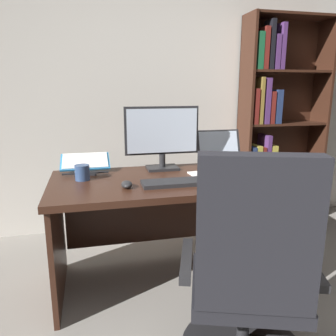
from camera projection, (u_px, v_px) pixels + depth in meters
wall_back at (170, 73)px, 3.05m from camera, size 4.66×0.12×2.88m
desk at (173, 203)px, 2.28m from camera, size 1.60×0.76×0.73m
bookshelf at (272, 126)px, 3.17m from camera, size 0.82×0.28×1.94m
office_chair at (249, 285)px, 1.47m from camera, size 0.70×0.62×1.06m
monitor at (162, 137)px, 2.34m from camera, size 0.53×0.16×0.45m
laptop at (224, 158)px, 2.50m from camera, size 0.35×0.33×0.25m
keyboard at (177, 182)px, 2.00m from camera, size 0.42×0.15×0.02m
computer_mouse at (127, 184)px, 1.94m from camera, size 0.06×0.10×0.04m
reading_stand_with_book at (85, 163)px, 2.31m from camera, size 0.34×0.26×0.11m
open_binder at (263, 179)px, 2.08m from camera, size 0.46×0.33×0.02m
notepad at (203, 175)px, 2.20m from camera, size 0.17×0.22×0.01m
pen at (206, 174)px, 2.21m from camera, size 0.14×0.05×0.01m
coffee_mug at (82, 173)px, 2.09m from camera, size 0.09×0.09×0.10m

